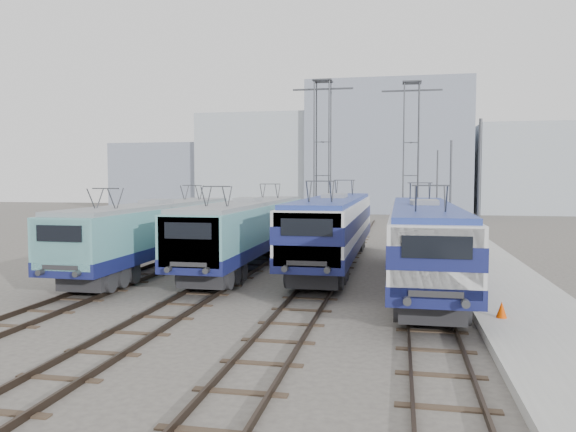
# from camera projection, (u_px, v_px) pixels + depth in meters

# --- Properties ---
(ground) EXTENTS (160.00, 160.00, 0.00)m
(ground) POSITION_uv_depth(u_px,v_px,m) (242.00, 308.00, 20.83)
(ground) COLOR #514C47
(platform) EXTENTS (4.00, 70.00, 0.30)m
(platform) POSITION_uv_depth(u_px,v_px,m) (495.00, 276.00, 26.66)
(platform) COLOR #9E9E99
(platform) RESTS_ON ground
(locomotive_far_left) EXTENTS (2.71, 17.11, 3.22)m
(locomotive_far_left) POSITION_uv_depth(u_px,v_px,m) (155.00, 229.00, 29.14)
(locomotive_far_left) COLOR #151A51
(locomotive_far_left) RESTS_ON ground
(locomotive_center_left) EXTENTS (2.76, 17.43, 3.28)m
(locomotive_center_left) POSITION_uv_depth(u_px,v_px,m) (247.00, 228.00, 29.88)
(locomotive_center_left) COLOR #151A51
(locomotive_center_left) RESTS_ON ground
(locomotive_center_right) EXTENTS (2.91, 18.41, 3.46)m
(locomotive_center_right) POSITION_uv_depth(u_px,v_px,m) (334.00, 224.00, 30.19)
(locomotive_center_right) COLOR #151A51
(locomotive_center_right) RESTS_ON ground
(locomotive_far_right) EXTENTS (2.84, 17.93, 3.37)m
(locomotive_far_right) POSITION_uv_depth(u_px,v_px,m) (424.00, 236.00, 24.44)
(locomotive_far_right) COLOR #151A51
(locomotive_far_right) RESTS_ON ground
(catenary_tower_west) EXTENTS (4.50, 1.20, 12.00)m
(catenary_tower_west) POSITION_uv_depth(u_px,v_px,m) (322.00, 154.00, 41.91)
(catenary_tower_west) COLOR #3F4247
(catenary_tower_west) RESTS_ON ground
(catenary_tower_east) EXTENTS (4.50, 1.20, 12.00)m
(catenary_tower_east) POSITION_uv_depth(u_px,v_px,m) (411.00, 154.00, 42.60)
(catenary_tower_east) COLOR #3F4247
(catenary_tower_east) RESTS_ON ground
(mast_front) EXTENTS (0.12, 0.12, 7.00)m
(mast_front) POSITION_uv_depth(u_px,v_px,m) (479.00, 213.00, 20.87)
(mast_front) COLOR #3F4247
(mast_front) RESTS_ON ground
(mast_mid) EXTENTS (0.12, 0.12, 7.00)m
(mast_mid) POSITION_uv_depth(u_px,v_px,m) (450.00, 201.00, 32.62)
(mast_mid) COLOR #3F4247
(mast_mid) RESTS_ON ground
(mast_rear) EXTENTS (0.12, 0.12, 7.00)m
(mast_rear) POSITION_uv_depth(u_px,v_px,m) (437.00, 195.00, 44.36)
(mast_rear) COLOR #3F4247
(mast_rear) RESTS_ON ground
(safety_cone) EXTENTS (0.34, 0.34, 0.53)m
(safety_cone) POSITION_uv_depth(u_px,v_px,m) (502.00, 310.00, 18.13)
(safety_cone) COLOR #D94000
(safety_cone) RESTS_ON platform
(building_west) EXTENTS (18.00, 12.00, 14.00)m
(building_west) POSITION_uv_depth(u_px,v_px,m) (266.00, 163.00, 83.75)
(building_west) COLOR #A5AFB8
(building_west) RESTS_ON ground
(building_center) EXTENTS (22.00, 14.00, 18.00)m
(building_center) POSITION_uv_depth(u_px,v_px,m) (388.00, 149.00, 80.11)
(building_center) COLOR gray
(building_center) RESTS_ON ground
(building_east) EXTENTS (16.00, 12.00, 12.00)m
(building_east) POSITION_uv_depth(u_px,v_px,m) (537.00, 169.00, 76.41)
(building_east) COLOR #A5AFB8
(building_east) RESTS_ON ground
(building_far_west) EXTENTS (14.00, 10.00, 10.00)m
(building_far_west) POSITION_uv_depth(u_px,v_px,m) (166.00, 177.00, 87.01)
(building_far_west) COLOR gray
(building_far_west) RESTS_ON ground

